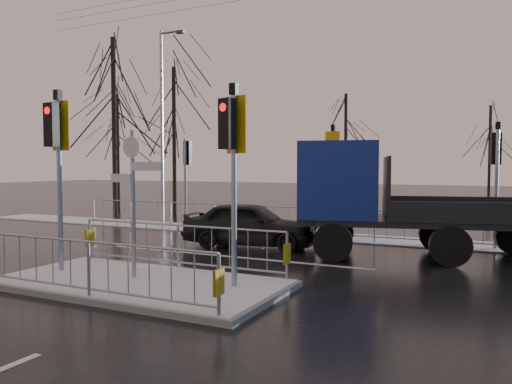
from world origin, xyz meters
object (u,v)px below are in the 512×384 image
at_px(car_far_lane, 250,224).
at_px(flatbed_truck, 375,196).
at_px(traffic_island, 139,268).
at_px(street_lamp_left, 163,119).

relative_size(car_far_lane, flatbed_truck, 0.57).
relative_size(traffic_island, street_lamp_left, 0.73).
relative_size(traffic_island, car_far_lane, 1.47).
xyz_separation_m(traffic_island, flatbed_truck, (3.54, 5.59, 1.27)).
xyz_separation_m(flatbed_truck, street_lamp_left, (-9.96, 3.90, 2.83)).
bearing_deg(street_lamp_left, car_far_lane, -32.71).
bearing_deg(street_lamp_left, flatbed_truck, -21.39).
relative_size(flatbed_truck, street_lamp_left, 0.87).
bearing_deg(car_far_lane, street_lamp_left, 47.63).
height_order(car_far_lane, street_lamp_left, street_lamp_left).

